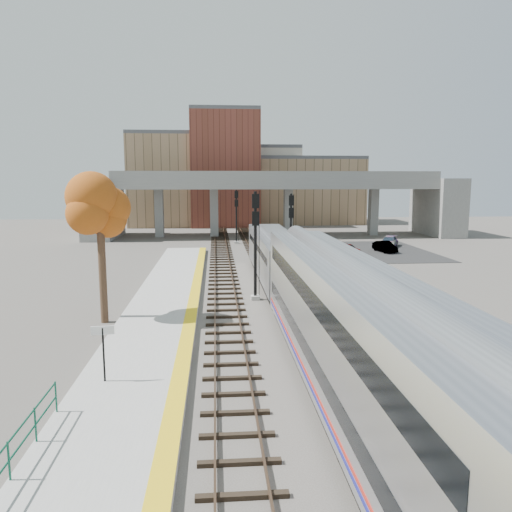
{
  "coord_description": "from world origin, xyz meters",
  "views": [
    {
      "loc": [
        -3.82,
        -28.82,
        8.34
      ],
      "look_at": [
        -0.73,
        9.06,
        2.5
      ],
      "focal_mm": 35.0,
      "sensor_mm": 36.0,
      "label": 1
    }
  ],
  "objects_px": {
    "tree": "(100,210)",
    "coach": "(348,332)",
    "locomotive": "(275,255)",
    "signal_mast_mid": "(291,233)",
    "signal_mast_far": "(236,217)",
    "car_c": "(389,242)",
    "signal_mast_near": "(255,246)",
    "car_b": "(385,247)",
    "car_a": "(348,249)"
  },
  "relations": [
    {
      "from": "locomotive",
      "to": "signal_mast_far",
      "type": "relative_size",
      "value": 2.71
    },
    {
      "from": "locomotive",
      "to": "signal_mast_far",
      "type": "xyz_separation_m",
      "value": [
        -2.1,
        25.01,
        1.2
      ]
    },
    {
      "from": "signal_mast_mid",
      "to": "car_c",
      "type": "height_order",
      "value": "signal_mast_mid"
    },
    {
      "from": "tree",
      "to": "car_a",
      "type": "bearing_deg",
      "value": 49.98
    },
    {
      "from": "car_a",
      "to": "car_b",
      "type": "height_order",
      "value": "car_b"
    },
    {
      "from": "locomotive",
      "to": "car_c",
      "type": "relative_size",
      "value": 4.33
    },
    {
      "from": "tree",
      "to": "car_a",
      "type": "relative_size",
      "value": 2.6
    },
    {
      "from": "car_a",
      "to": "signal_mast_far",
      "type": "bearing_deg",
      "value": 115.75
    },
    {
      "from": "car_c",
      "to": "signal_mast_far",
      "type": "bearing_deg",
      "value": -165.4
    },
    {
      "from": "locomotive",
      "to": "car_c",
      "type": "height_order",
      "value": "locomotive"
    },
    {
      "from": "coach",
      "to": "signal_mast_far",
      "type": "xyz_separation_m",
      "value": [
        -2.1,
        47.62,
        0.69
      ]
    },
    {
      "from": "signal_mast_far",
      "to": "tree",
      "type": "relative_size",
      "value": 0.79
    },
    {
      "from": "signal_mast_near",
      "to": "car_c",
      "type": "distance_m",
      "value": 32.49
    },
    {
      "from": "coach",
      "to": "signal_mast_near",
      "type": "xyz_separation_m",
      "value": [
        -2.1,
        16.57,
        1.04
      ]
    },
    {
      "from": "signal_mast_mid",
      "to": "car_b",
      "type": "xyz_separation_m",
      "value": [
        12.66,
        10.97,
        -2.86
      ]
    },
    {
      "from": "coach",
      "to": "locomotive",
      "type": "bearing_deg",
      "value": 90.0
    },
    {
      "from": "tree",
      "to": "coach",
      "type": "bearing_deg",
      "value": -45.96
    },
    {
      "from": "signal_mast_near",
      "to": "signal_mast_mid",
      "type": "bearing_deg",
      "value": 69.17
    },
    {
      "from": "car_b",
      "to": "locomotive",
      "type": "bearing_deg",
      "value": -143.2
    },
    {
      "from": "locomotive",
      "to": "car_c",
      "type": "xyz_separation_m",
      "value": [
        16.75,
        20.24,
        -1.6
      ]
    },
    {
      "from": "car_c",
      "to": "tree",
      "type": "bearing_deg",
      "value": -103.39
    },
    {
      "from": "signal_mast_near",
      "to": "car_b",
      "type": "relative_size",
      "value": 1.98
    },
    {
      "from": "signal_mast_far",
      "to": "car_a",
      "type": "bearing_deg",
      "value": -40.09
    },
    {
      "from": "tree",
      "to": "locomotive",
      "type": "bearing_deg",
      "value": 43.47
    },
    {
      "from": "coach",
      "to": "car_a",
      "type": "relative_size",
      "value": 7.27
    },
    {
      "from": "signal_mast_far",
      "to": "car_b",
      "type": "xyz_separation_m",
      "value": [
        16.76,
        -9.3,
        -2.81
      ]
    },
    {
      "from": "tree",
      "to": "car_c",
      "type": "bearing_deg",
      "value": 47.79
    },
    {
      "from": "signal_mast_far",
      "to": "car_a",
      "type": "height_order",
      "value": "signal_mast_far"
    },
    {
      "from": "signal_mast_far",
      "to": "car_b",
      "type": "height_order",
      "value": "signal_mast_far"
    },
    {
      "from": "car_a",
      "to": "signal_mast_mid",
      "type": "bearing_deg",
      "value": -153.0
    },
    {
      "from": "car_b",
      "to": "signal_mast_near",
      "type": "bearing_deg",
      "value": -137.81
    },
    {
      "from": "locomotive",
      "to": "signal_mast_near",
      "type": "relative_size",
      "value": 2.52
    },
    {
      "from": "car_a",
      "to": "car_c",
      "type": "xyz_separation_m",
      "value": [
        6.68,
        5.47,
        0.05
      ]
    },
    {
      "from": "car_b",
      "to": "signal_mast_far",
      "type": "bearing_deg",
      "value": 140.8
    },
    {
      "from": "locomotive",
      "to": "coach",
      "type": "height_order",
      "value": "coach"
    },
    {
      "from": "coach",
      "to": "car_c",
      "type": "height_order",
      "value": "coach"
    },
    {
      "from": "car_c",
      "to": "signal_mast_near",
      "type": "bearing_deg",
      "value": -96.85
    },
    {
      "from": "coach",
      "to": "car_a",
      "type": "height_order",
      "value": "coach"
    },
    {
      "from": "car_a",
      "to": "car_b",
      "type": "distance_m",
      "value": 4.69
    },
    {
      "from": "locomotive",
      "to": "tree",
      "type": "relative_size",
      "value": 2.13
    },
    {
      "from": "signal_mast_mid",
      "to": "car_b",
      "type": "distance_m",
      "value": 17.0
    },
    {
      "from": "coach",
      "to": "car_c",
      "type": "xyz_separation_m",
      "value": [
        16.75,
        42.84,
        -2.12
      ]
    },
    {
      "from": "signal_mast_mid",
      "to": "tree",
      "type": "height_order",
      "value": "tree"
    },
    {
      "from": "signal_mast_mid",
      "to": "car_b",
      "type": "bearing_deg",
      "value": 40.91
    },
    {
      "from": "locomotive",
      "to": "coach",
      "type": "bearing_deg",
      "value": -90.0
    },
    {
      "from": "coach",
      "to": "signal_mast_near",
      "type": "relative_size",
      "value": 3.31
    },
    {
      "from": "car_a",
      "to": "tree",
      "type": "bearing_deg",
      "value": -154.18
    },
    {
      "from": "tree",
      "to": "car_a",
      "type": "distance_m",
      "value": 33.93
    },
    {
      "from": "locomotive",
      "to": "signal_mast_mid",
      "type": "xyz_separation_m",
      "value": [
        2.0,
        4.74,
        1.25
      ]
    },
    {
      "from": "coach",
      "to": "signal_mast_mid",
      "type": "distance_m",
      "value": 27.43
    }
  ]
}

